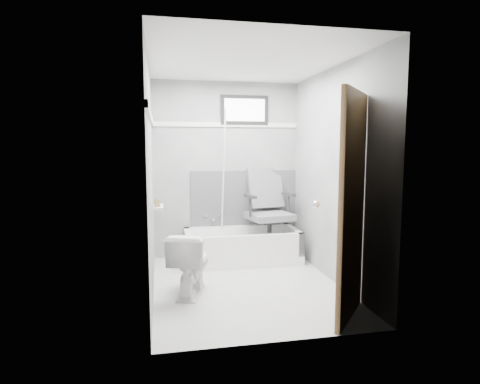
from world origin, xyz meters
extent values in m
plane|color=silver|center=(0.00, 0.00, 0.00)|extent=(2.60, 2.60, 0.00)
plane|color=silver|center=(0.00, 0.00, 2.40)|extent=(2.60, 2.60, 0.00)
cube|color=slate|center=(0.00, 1.30, 1.20)|extent=(2.00, 0.02, 2.40)
cube|color=slate|center=(0.00, -1.30, 1.20)|extent=(2.00, 0.02, 2.40)
cube|color=slate|center=(-1.00, 0.00, 1.20)|extent=(0.02, 2.60, 2.40)
cube|color=slate|center=(1.00, 0.00, 1.20)|extent=(0.02, 2.60, 2.40)
imported|color=white|center=(-0.62, -0.12, 0.33)|extent=(0.55, 0.74, 0.65)
cube|color=#4C4C4F|center=(0.25, 1.29, 0.80)|extent=(1.50, 0.02, 0.78)
cube|color=white|center=(0.00, 1.29, 1.82)|extent=(2.00, 0.02, 0.06)
cube|color=white|center=(-0.99, 0.00, 1.82)|extent=(0.02, 2.60, 0.06)
cylinder|color=silver|center=(-0.08, 1.06, 1.05)|extent=(0.02, 0.45, 1.91)
cube|color=silver|center=(-0.93, 0.03, 0.90)|extent=(0.10, 0.32, 0.02)
imported|color=#97844B|center=(-0.94, -0.05, 0.97)|extent=(0.06, 0.06, 0.11)
imported|color=slate|center=(-0.94, 0.09, 0.96)|extent=(0.09, 0.09, 0.08)
camera|label=1|loc=(-0.91, -4.17, 1.53)|focal=30.00mm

